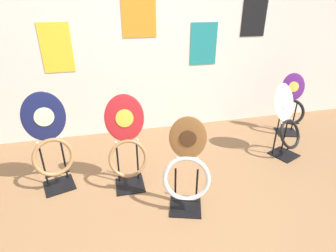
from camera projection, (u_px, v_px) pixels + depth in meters
The scene contains 7 objects.
ground_plane at pixel (185, 249), 1.98m from camera, with size 14.00×14.00×0.00m, color #8E6642.
wall_back at pixel (138, 36), 3.30m from camera, with size 8.00×0.07×2.60m.
toilet_seat_display_navy_moon at pixel (50, 144), 2.47m from camera, with size 0.42×0.35×0.97m.
toilet_seat_display_crimson_swirl at pixel (127, 144), 2.49m from camera, with size 0.37×0.29×0.93m.
toilet_seat_display_white_plain at pixel (287, 125), 3.05m from camera, with size 0.45×0.44×0.85m.
toilet_seat_display_woodgrain at pixel (187, 171), 2.21m from camera, with size 0.43×0.35×0.89m.
toilet_seat_display_purple_note at pixel (291, 106), 3.58m from camera, with size 0.39×0.37×0.83m.
Camera 1 is at (-0.46, -1.32, 1.70)m, focal length 28.00 mm.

